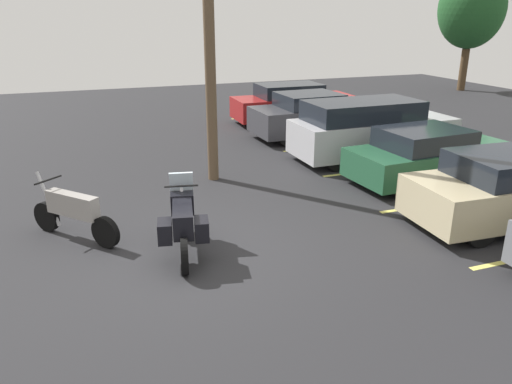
{
  "coord_description": "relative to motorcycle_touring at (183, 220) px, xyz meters",
  "views": [
    {
      "loc": [
        8.01,
        -1.75,
        4.12
      ],
      "look_at": [
        0.12,
        1.15,
        1.08
      ],
      "focal_mm": 34.8,
      "sensor_mm": 36.0,
      "label": 1
    }
  ],
  "objects": [
    {
      "name": "car_red",
      "position": [
        -9.85,
        6.56,
        0.13
      ],
      "size": [
        1.8,
        4.81,
        1.52
      ],
      "color": "maroon",
      "rests_on": "ground"
    },
    {
      "name": "parking_stripes",
      "position": [
        -0.37,
        6.77,
        -0.62
      ],
      "size": [
        21.88,
        4.65,
        0.01
      ],
      "color": "#EAE066",
      "rests_on": "ground"
    },
    {
      "name": "car_green",
      "position": [
        -1.83,
        6.83,
        0.06
      ],
      "size": [
        2.06,
        4.52,
        1.4
      ],
      "color": "#235638",
      "rests_on": "ground"
    },
    {
      "name": "utility_pole",
      "position": [
        -3.92,
        1.64,
        3.67
      ],
      "size": [
        1.46,
        1.24,
        8.3
      ],
      "color": "brown",
      "rests_on": "ground"
    },
    {
      "name": "car_charcoal",
      "position": [
        -7.24,
        6.37,
        0.13
      ],
      "size": [
        2.06,
        4.84,
        1.55
      ],
      "color": "#38383D",
      "rests_on": "ground"
    },
    {
      "name": "ground",
      "position": [
        0.12,
        0.15,
        -0.67
      ],
      "size": [
        44.0,
        44.0,
        0.1
      ],
      "primitive_type": "cube",
      "color": "#262628"
    },
    {
      "name": "motorcycle_touring",
      "position": [
        0.0,
        0.0,
        0.0
      ],
      "size": [
        2.08,
        0.95,
        1.35
      ],
      "color": "black",
      "rests_on": "ground"
    },
    {
      "name": "tree_center_left",
      "position": [
        -14.52,
        19.1,
        3.72
      ],
      "size": [
        3.5,
        3.5,
        6.47
      ],
      "color": "#4C3823",
      "rests_on": "ground"
    },
    {
      "name": "motorcycle_second",
      "position": [
        -1.28,
        -1.86,
        -0.08
      ],
      "size": [
        1.72,
        1.53,
        1.24
      ],
      "color": "black",
      "rests_on": "ground"
    },
    {
      "name": "car_silver",
      "position": [
        -4.23,
        6.56,
        0.26
      ],
      "size": [
        1.89,
        4.88,
        1.74
      ],
      "color": "#B7B7BC",
      "rests_on": "ground"
    }
  ]
}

